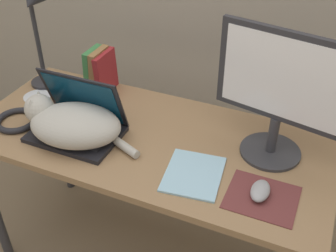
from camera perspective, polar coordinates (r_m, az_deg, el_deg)
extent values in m
cube|color=#93704C|center=(1.64, -2.62, -1.86)|extent=(1.41, 0.63, 0.03)
cylinder|color=#38383D|center=(2.33, -14.13, -1.44)|extent=(0.04, 0.04, 0.71)
cylinder|color=#38383D|center=(1.98, 18.95, -10.58)|extent=(0.04, 0.04, 0.71)
cube|color=black|center=(1.66, -12.38, -1.09)|extent=(0.34, 0.23, 0.02)
cube|color=#28282D|center=(1.65, -12.64, -1.03)|extent=(0.28, 0.12, 0.00)
cube|color=black|center=(1.65, -11.39, 3.76)|extent=(0.34, 0.08, 0.22)
cube|color=#0A334C|center=(1.65, -11.46, 3.64)|extent=(0.31, 0.07, 0.20)
ellipsoid|color=#B2ADA3|center=(1.61, -12.41, 0.10)|extent=(0.39, 0.30, 0.14)
sphere|color=#B2ADA3|center=(1.68, -17.02, 2.24)|extent=(0.11, 0.11, 0.11)
cone|color=#B2ADA3|center=(1.68, -17.11, 4.06)|extent=(0.04, 0.04, 0.03)
cone|color=#B2ADA3|center=(1.64, -18.04, 2.91)|extent=(0.04, 0.04, 0.03)
cylinder|color=#B2ADA3|center=(1.56, -5.90, -2.78)|extent=(0.14, 0.08, 0.03)
cylinder|color=#333338|center=(1.59, 13.65, -3.35)|extent=(0.22, 0.22, 0.01)
cylinder|color=#333338|center=(1.55, 14.05, -1.13)|extent=(0.04, 0.04, 0.14)
cube|color=#28282D|center=(1.42, 15.38, 6.35)|extent=(0.46, 0.11, 0.32)
cube|color=white|center=(1.41, 15.39, 6.11)|extent=(0.42, 0.09, 0.28)
cube|color=brown|center=(1.41, 12.61, -9.41)|extent=(0.23, 0.20, 0.00)
ellipsoid|color=#99999E|center=(1.41, 12.39, -8.57)|extent=(0.06, 0.10, 0.04)
cube|color=#387A42|center=(1.91, -10.09, 7.58)|extent=(0.04, 0.12, 0.20)
cube|color=olive|center=(1.90, -9.29, 7.44)|extent=(0.04, 0.13, 0.20)
cube|color=maroon|center=(1.89, -8.42, 7.14)|extent=(0.03, 0.15, 0.19)
cylinder|color=#28282D|center=(2.05, -16.23, 5.74)|extent=(0.13, 0.13, 0.01)
cylinder|color=#28282D|center=(1.96, -17.25, 11.03)|extent=(0.02, 0.02, 0.40)
torus|color=#232328|center=(1.80, -19.82, 0.72)|extent=(0.17, 0.17, 0.02)
cube|color=#99C6E0|center=(1.46, 3.47, -6.52)|extent=(0.22, 0.25, 0.01)
cylinder|color=silver|center=(1.96, -17.32, 3.84)|extent=(0.12, 0.12, 0.00)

